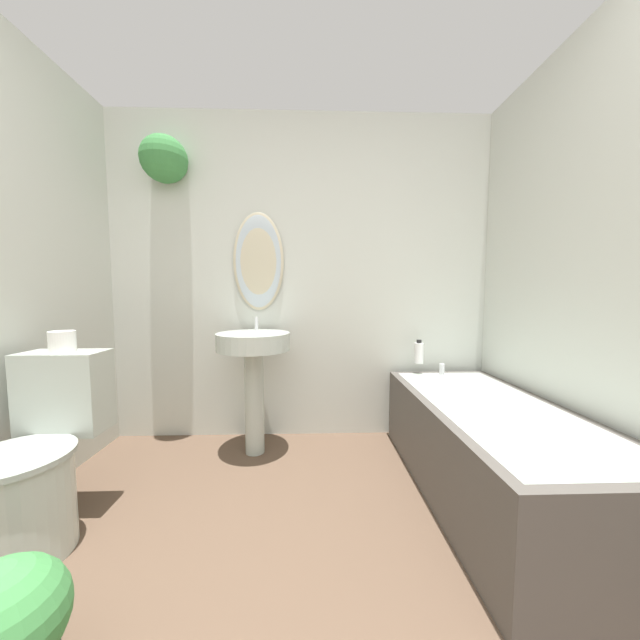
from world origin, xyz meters
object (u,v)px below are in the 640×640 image
bathtub (491,448)px  shampoo_bottle (419,352)px  pedestal_sink (254,360)px  toilet (34,467)px  potted_plant (2,636)px  toilet_paper_roll (62,341)px

bathtub → shampoo_bottle: (-0.16, 0.69, 0.39)m
bathtub → pedestal_sink: bearing=158.9°
toilet → bathtub: size_ratio=0.54×
pedestal_sink → potted_plant: bearing=-106.6°
shampoo_bottle → potted_plant: size_ratio=0.44×
toilet → shampoo_bottle: 2.22m
toilet_paper_roll → toilet: bearing=-90.0°
toilet → shampoo_bottle: toilet is taller
pedestal_sink → toilet_paper_roll: 1.01m
toilet → bathtub: (2.15, 0.25, -0.07)m
pedestal_sink → toilet_paper_roll: pedestal_sink is taller
shampoo_bottle → bathtub: bearing=-76.8°
bathtub → potted_plant: (-1.74, -0.84, -0.05)m
bathtub → toilet_paper_roll: (-2.15, -0.05, 0.59)m
pedestal_sink → shampoo_bottle: bearing=8.2°
pedestal_sink → bathtub: 1.48m
pedestal_sink → toilet_paper_roll: bearing=-144.9°
shampoo_bottle → toilet_paper_roll: 2.13m
pedestal_sink → bathtub: size_ratio=0.62×
toilet → pedestal_sink: bearing=43.5°
toilet → pedestal_sink: (0.81, 0.77, 0.31)m
shampoo_bottle → potted_plant: bearing=-136.0°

